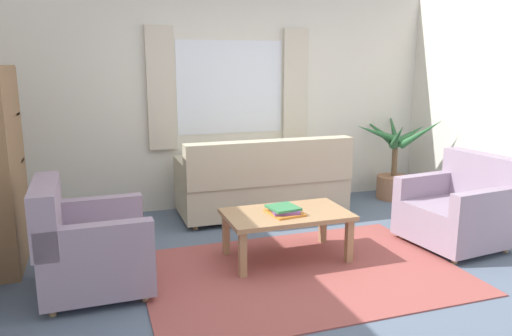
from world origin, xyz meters
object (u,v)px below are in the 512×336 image
(couch, at_px, (263,185))
(bookshelf, at_px, (4,165))
(armchair_right, at_px, (459,209))
(potted_plant, at_px, (394,166))
(armchair_left, at_px, (87,247))
(coffee_table, at_px, (287,218))
(book_stack_on_table, at_px, (284,210))

(couch, relative_size, bookshelf, 1.10)
(armchair_right, relative_size, potted_plant, 0.82)
(armchair_right, bearing_deg, bookshelf, -109.36)
(couch, xyz_separation_m, armchair_left, (-1.92, -1.37, -0.01))
(couch, bearing_deg, coffee_table, 79.62)
(armchair_right, distance_m, potted_plant, 1.69)
(couch, xyz_separation_m, coffee_table, (-0.24, -1.29, 0.01))
(book_stack_on_table, xyz_separation_m, potted_plant, (2.13, 1.49, -0.04))
(couch, distance_m, book_stack_on_table, 1.35)
(coffee_table, bearing_deg, bookshelf, 162.52)
(armchair_left, height_order, book_stack_on_table, armchair_left)
(armchair_right, xyz_separation_m, coffee_table, (-1.72, 0.19, 0.03))
(couch, height_order, book_stack_on_table, couch)
(couch, height_order, armchair_right, couch)
(armchair_left, bearing_deg, armchair_right, -92.81)
(armchair_right, relative_size, coffee_table, 0.84)
(armchair_right, height_order, bookshelf, bookshelf)
(couch, relative_size, potted_plant, 1.68)
(coffee_table, bearing_deg, potted_plant, 34.77)
(potted_plant, bearing_deg, armchair_right, -102.88)
(potted_plant, bearing_deg, couch, -174.93)
(book_stack_on_table, bearing_deg, coffee_table, 40.69)
(armchair_right, height_order, book_stack_on_table, armchair_right)
(armchair_left, relative_size, potted_plant, 0.78)
(armchair_right, bearing_deg, armchair_left, -98.36)
(book_stack_on_table, bearing_deg, bookshelf, 161.49)
(couch, bearing_deg, armchair_left, 35.45)
(armchair_right, xyz_separation_m, book_stack_on_table, (-1.75, 0.16, 0.12))
(book_stack_on_table, xyz_separation_m, bookshelf, (-2.29, 0.77, 0.41))
(couch, relative_size, book_stack_on_table, 5.59)
(armchair_left, relative_size, book_stack_on_table, 2.59)
(bookshelf, bearing_deg, potted_plant, 99.24)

